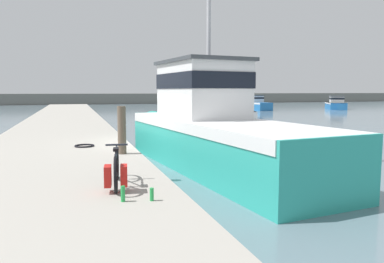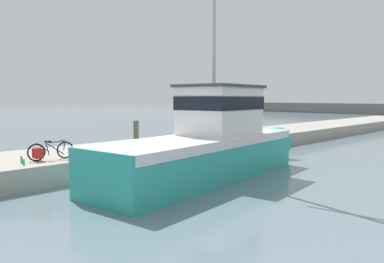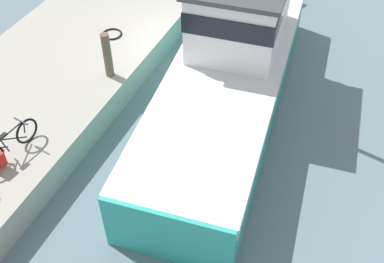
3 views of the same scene
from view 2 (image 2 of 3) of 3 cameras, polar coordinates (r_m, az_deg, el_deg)
name	(u,v)px [view 2 (image 2 of 3)]	position (r m, az deg, el deg)	size (l,w,h in m)	color
ground_plane	(198,168)	(17.03, 0.94, -5.56)	(320.00, 320.00, 0.00)	slate
dock_pier	(150,151)	(19.45, -6.37, -3.03)	(4.72, 80.00, 0.82)	#A39E93
fishing_boat_main	(212,142)	(15.10, 2.99, -1.68)	(4.03, 12.05, 10.30)	teal
bicycle_touring	(47,151)	(15.14, -21.26, -2.85)	(0.57, 1.73, 0.74)	black
mooring_post	(136,136)	(16.50, -8.50, -0.71)	(0.24, 0.24, 1.36)	brown
hose_coil	(153,145)	(18.44, -5.90, -2.11)	(0.63, 0.63, 0.05)	black
water_bottle_by_bike	(24,162)	(14.36, -24.26, -4.29)	(0.07, 0.07, 0.22)	green
water_bottle_on_curb	(21,160)	(14.81, -24.55, -3.94)	(0.07, 0.07, 0.26)	green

